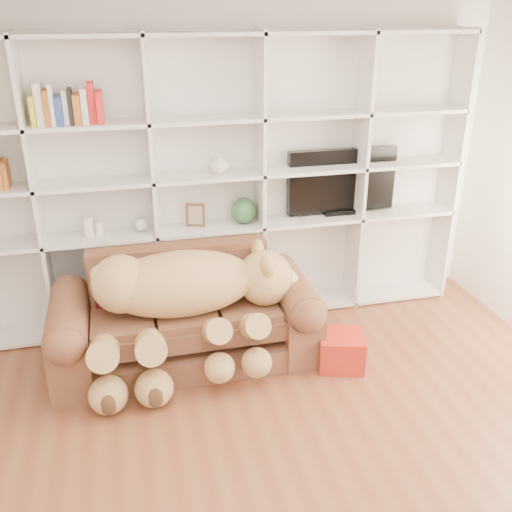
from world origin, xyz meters
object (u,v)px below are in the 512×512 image
object	(u,v)px
teddy_bear	(184,299)
tv	(341,182)
gift_box	(341,350)
sofa	(185,321)

from	to	relation	value
teddy_bear	tv	world-z (taller)	tv
teddy_bear	tv	distance (m)	1.79
teddy_bear	gift_box	world-z (taller)	teddy_bear
teddy_bear	tv	size ratio (longest dim) A/B	1.68
sofa	gift_box	world-z (taller)	sofa
teddy_bear	tv	xyz separation A→B (m)	(1.50, 0.81, 0.55)
gift_box	tv	distance (m)	1.50
sofa	tv	distance (m)	1.82
gift_box	teddy_bear	bearing A→B (deg)	168.13
teddy_bear	gift_box	bearing A→B (deg)	-8.62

